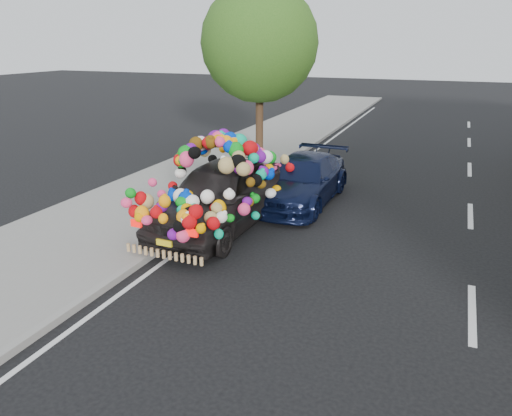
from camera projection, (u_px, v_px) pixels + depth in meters
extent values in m
plane|color=black|center=(262.00, 276.00, 9.22)|extent=(100.00, 100.00, 0.00)
cube|color=gray|center=(76.00, 240.00, 10.72)|extent=(4.00, 60.00, 0.12)
cube|color=gray|center=(153.00, 253.00, 10.03)|extent=(0.15, 60.00, 0.13)
cylinder|color=#332114|center=(259.00, 118.00, 18.47)|extent=(0.28, 0.28, 2.73)
sphere|color=#275617|center=(260.00, 43.00, 17.62)|extent=(4.20, 4.20, 4.20)
imported|color=black|center=(220.00, 195.00, 11.36)|extent=(1.98, 4.61, 1.55)
cube|color=red|center=(136.00, 223.00, 9.61)|extent=(0.22, 0.07, 0.14)
cube|color=red|center=(192.00, 233.00, 9.13)|extent=(0.22, 0.07, 0.14)
cube|color=yellow|center=(164.00, 243.00, 9.46)|extent=(0.34, 0.05, 0.12)
imported|color=black|center=(302.00, 180.00, 13.19)|extent=(1.81, 4.26, 1.22)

